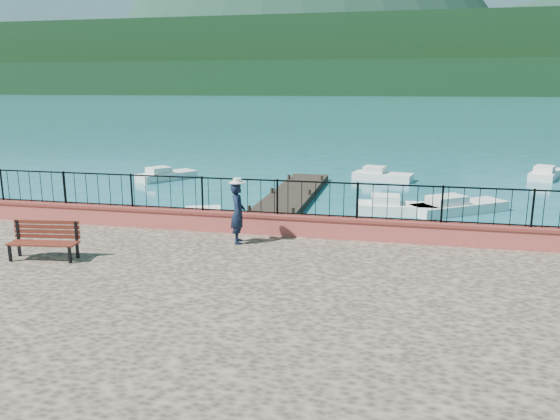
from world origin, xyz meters
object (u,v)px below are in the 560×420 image
at_px(boat_1, 397,204).
at_px(boat_2, 459,203).
at_px(park_bench, 45,248).
at_px(boat_4, 383,173).
at_px(boat_0, 218,217).
at_px(person, 238,213).
at_px(boat_5, 546,171).
at_px(boat_3, 167,173).

relative_size(boat_1, boat_2, 0.77).
relative_size(park_bench, boat_1, 0.51).
bearing_deg(boat_4, boat_0, -102.51).
xyz_separation_m(person, boat_5, (12.45, 20.76, -1.61)).
relative_size(park_bench, person, 1.05).
relative_size(person, boat_1, 0.48).
height_order(boat_2, boat_5, same).
distance_m(person, boat_0, 6.47).
xyz_separation_m(boat_2, boat_4, (-3.46, 7.51, 0.00)).
bearing_deg(boat_3, park_bench, -129.90).
relative_size(park_bench, boat_4, 0.51).
height_order(boat_2, boat_4, same).
height_order(park_bench, boat_0, park_bench).
bearing_deg(park_bench, boat_2, 42.22).
xyz_separation_m(person, boat_3, (-8.93, 15.41, -1.61)).
bearing_deg(park_bench, boat_3, 97.61).
height_order(person, boat_5, person).
bearing_deg(person, boat_2, -48.65).
distance_m(person, boat_1, 10.56).
distance_m(person, boat_5, 24.26).
relative_size(park_bench, boat_2, 0.39).
xyz_separation_m(person, boat_4, (3.18, 17.86, -1.61)).
bearing_deg(boat_0, boat_1, 10.27).
bearing_deg(person, boat_5, -46.92).
distance_m(boat_3, boat_4, 12.36).
xyz_separation_m(park_bench, boat_0, (1.60, 8.10, -1.08)).
height_order(park_bench, boat_1, park_bench).
relative_size(boat_1, boat_3, 0.99).
distance_m(boat_2, boat_4, 8.27).
height_order(person, boat_3, person).
relative_size(person, boat_0, 0.43).
height_order(boat_1, boat_4, same).
bearing_deg(boat_3, person, -114.92).
bearing_deg(boat_0, boat_3, 103.41).
bearing_deg(boat_5, boat_0, 157.03).
bearing_deg(boat_4, boat_5, 30.11).
xyz_separation_m(park_bench, boat_3, (-4.80, 17.77, -1.08)).
xyz_separation_m(boat_1, boat_2, (2.56, 0.75, 0.00)).
height_order(boat_0, boat_1, same).
xyz_separation_m(park_bench, boat_1, (8.21, 11.96, -1.08)).
relative_size(boat_1, boat_4, 1.02).
height_order(boat_0, boat_5, same).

